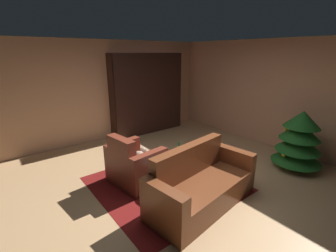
{
  "coord_description": "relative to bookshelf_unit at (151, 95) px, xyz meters",
  "views": [
    {
      "loc": [
        2.81,
        -2.49,
        2.26
      ],
      "look_at": [
        -0.45,
        0.05,
        0.96
      ],
      "focal_mm": 25.12,
      "sensor_mm": 36.0,
      "label": 1
    }
  ],
  "objects": [
    {
      "name": "ground_plane",
      "position": [
        2.77,
        -1.25,
        -1.07
      ],
      "size": [
        7.22,
        7.22,
        0.0
      ],
      "primitive_type": "plane",
      "color": "tan"
    },
    {
      "name": "wall_back",
      "position": [
        2.77,
        1.72,
        0.21
      ],
      "size": [
        6.14,
        0.06,
        2.56
      ],
      "primitive_type": "cube",
      "color": "tan",
      "rests_on": "ground"
    },
    {
      "name": "wall_left",
      "position": [
        -0.27,
        -1.25,
        0.21
      ],
      "size": [
        0.06,
        5.99,
        2.56
      ],
      "primitive_type": "cube",
      "color": "tan",
      "rests_on": "ground"
    },
    {
      "name": "area_rug",
      "position": [
        2.62,
        -1.5,
        -1.07
      ],
      "size": [
        2.3,
        2.29,
        0.01
      ],
      "primitive_type": "cube",
      "color": "maroon",
      "rests_on": "ground"
    },
    {
      "name": "bookshelf_unit",
      "position": [
        0.0,
        0.0,
        0.0
      ],
      "size": [
        0.38,
        2.19,
        2.24
      ],
      "color": "black",
      "rests_on": "ground"
    },
    {
      "name": "armchair_red",
      "position": [
        2.24,
        -1.9,
        -0.74
      ],
      "size": [
        0.98,
        0.83,
        0.92
      ],
      "color": "maroon",
      "rests_on": "ground"
    },
    {
      "name": "couch_red",
      "position": [
        3.39,
        -1.4,
        -0.76
      ],
      "size": [
        0.99,
        1.94,
        0.9
      ],
      "color": "brown",
      "rests_on": "ground"
    },
    {
      "name": "coffee_table",
      "position": [
        2.81,
        -1.4,
        -0.66
      ],
      "size": [
        0.76,
        0.76,
        0.44
      ],
      "color": "black",
      "rests_on": "ground"
    },
    {
      "name": "book_stack_on_table",
      "position": [
        2.81,
        -1.36,
        -0.57
      ],
      "size": [
        0.23,
        0.18,
        0.12
      ],
      "color": "gray",
      "rests_on": "coffee_table"
    },
    {
      "name": "bottle_on_table",
      "position": [
        2.67,
        -1.23,
        -0.5
      ],
      "size": [
        0.06,
        0.06,
        0.31
      ],
      "color": "#165621",
      "rests_on": "coffee_table"
    },
    {
      "name": "decorated_tree",
      "position": [
        3.75,
        0.96,
        -0.47
      ],
      "size": [
        0.93,
        0.93,
        1.19
      ],
      "color": "brown",
      "rests_on": "ground"
    }
  ]
}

